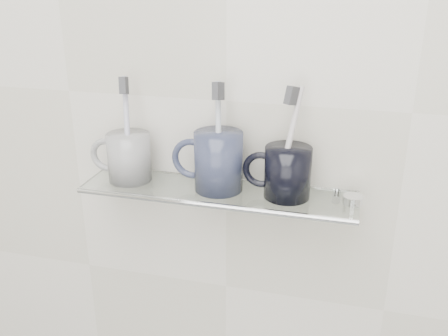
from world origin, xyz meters
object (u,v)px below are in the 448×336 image
(mug_left, at_px, (129,157))
(shelf_glass, at_px, (218,192))
(mug_center, at_px, (219,161))
(mug_right, at_px, (288,172))

(mug_left, bearing_deg, shelf_glass, -5.26)
(mug_left, height_order, mug_center, mug_center)
(mug_left, bearing_deg, mug_right, -3.60)
(mug_left, bearing_deg, mug_center, -3.60)
(mug_right, bearing_deg, mug_left, -174.67)
(mug_center, relative_size, mug_right, 1.18)
(mug_center, height_order, mug_right, mug_center)
(mug_center, xyz_separation_m, mug_right, (0.12, 0.00, -0.01))
(mug_left, relative_size, mug_right, 0.99)
(mug_center, bearing_deg, shelf_glass, -73.91)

